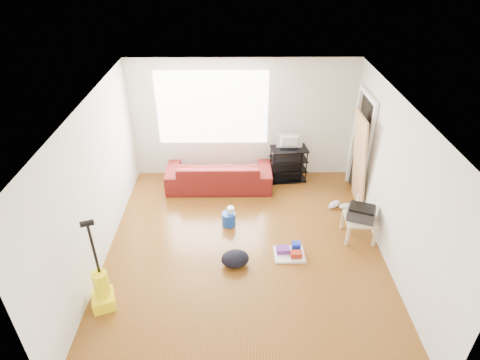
{
  "coord_description": "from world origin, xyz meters",
  "views": [
    {
      "loc": [
        -0.12,
        -5.01,
        4.51
      ],
      "look_at": [
        -0.07,
        0.6,
        1.0
      ],
      "focal_mm": 30.0,
      "sensor_mm": 36.0,
      "label": 1
    }
  ],
  "objects_px": {
    "side_table": "(360,221)",
    "cleaning_tray": "(290,252)",
    "tv_stand": "(288,164)",
    "backpack": "(235,264)",
    "sofa": "(219,186)",
    "vacuum": "(102,290)",
    "bucket": "(229,224)"
  },
  "relations": [
    {
      "from": "backpack",
      "to": "bucket",
      "type": "bearing_deg",
      "value": 87.48
    },
    {
      "from": "bucket",
      "to": "vacuum",
      "type": "distance_m",
      "value": 2.5
    },
    {
      "from": "tv_stand",
      "to": "sofa",
      "type": "bearing_deg",
      "value": -175.92
    },
    {
      "from": "backpack",
      "to": "vacuum",
      "type": "distance_m",
      "value": 2.01
    },
    {
      "from": "sofa",
      "to": "backpack",
      "type": "bearing_deg",
      "value": 98.19
    },
    {
      "from": "vacuum",
      "to": "tv_stand",
      "type": "bearing_deg",
      "value": 29.21
    },
    {
      "from": "tv_stand",
      "to": "bucket",
      "type": "height_order",
      "value": "tv_stand"
    },
    {
      "from": "tv_stand",
      "to": "side_table",
      "type": "height_order",
      "value": "tv_stand"
    },
    {
      "from": "tv_stand",
      "to": "side_table",
      "type": "relative_size",
      "value": 1.51
    },
    {
      "from": "tv_stand",
      "to": "vacuum",
      "type": "relative_size",
      "value": 0.55
    },
    {
      "from": "sofa",
      "to": "cleaning_tray",
      "type": "xyz_separation_m",
      "value": [
        1.22,
        -2.07,
        0.05
      ]
    },
    {
      "from": "vacuum",
      "to": "side_table",
      "type": "bearing_deg",
      "value": 0.68
    },
    {
      "from": "sofa",
      "to": "backpack",
      "type": "distance_m",
      "value": 2.31
    },
    {
      "from": "backpack",
      "to": "vacuum",
      "type": "height_order",
      "value": "vacuum"
    },
    {
      "from": "backpack",
      "to": "sofa",
      "type": "bearing_deg",
      "value": 89.26
    },
    {
      "from": "side_table",
      "to": "vacuum",
      "type": "bearing_deg",
      "value": -160.2
    },
    {
      "from": "side_table",
      "to": "tv_stand",
      "type": "bearing_deg",
      "value": 117.8
    },
    {
      "from": "bucket",
      "to": "backpack",
      "type": "relative_size",
      "value": 0.56
    },
    {
      "from": "sofa",
      "to": "cleaning_tray",
      "type": "height_order",
      "value": "sofa"
    },
    {
      "from": "sofa",
      "to": "tv_stand",
      "type": "distance_m",
      "value": 1.51
    },
    {
      "from": "side_table",
      "to": "vacuum",
      "type": "distance_m",
      "value": 4.2
    },
    {
      "from": "sofa",
      "to": "bucket",
      "type": "distance_m",
      "value": 1.28
    },
    {
      "from": "tv_stand",
      "to": "bucket",
      "type": "distance_m",
      "value": 2.0
    },
    {
      "from": "sofa",
      "to": "bucket",
      "type": "relative_size",
      "value": 8.58
    },
    {
      "from": "sofa",
      "to": "tv_stand",
      "type": "height_order",
      "value": "tv_stand"
    },
    {
      "from": "side_table",
      "to": "cleaning_tray",
      "type": "xyz_separation_m",
      "value": [
        -1.21,
        -0.44,
        -0.28
      ]
    },
    {
      "from": "side_table",
      "to": "vacuum",
      "type": "xyz_separation_m",
      "value": [
        -3.95,
        -1.42,
        -0.07
      ]
    },
    {
      "from": "tv_stand",
      "to": "backpack",
      "type": "bearing_deg",
      "value": -119.97
    },
    {
      "from": "cleaning_tray",
      "to": "vacuum",
      "type": "relative_size",
      "value": 0.35
    },
    {
      "from": "cleaning_tray",
      "to": "backpack",
      "type": "xyz_separation_m",
      "value": [
        -0.9,
        -0.22,
        -0.05
      ]
    },
    {
      "from": "tv_stand",
      "to": "side_table",
      "type": "xyz_separation_m",
      "value": [
        1.0,
        -1.89,
        -0.04
      ]
    },
    {
      "from": "sofa",
      "to": "bucket",
      "type": "height_order",
      "value": "sofa"
    }
  ]
}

